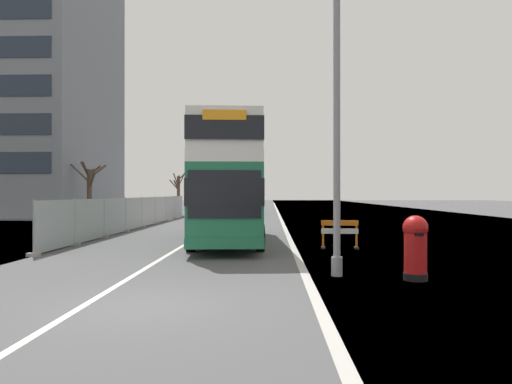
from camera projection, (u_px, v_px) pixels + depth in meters
name	position (u px, v px, depth m)	size (l,w,h in m)	color
ground	(181.00, 307.00, 9.16)	(140.00, 280.00, 0.10)	#4C4C4F
double_decker_bus	(227.00, 182.00, 20.95)	(3.48, 11.71, 5.01)	#1E6B47
lamppost_foreground	(337.00, 133.00, 12.27)	(0.29, 0.70, 7.90)	gray
red_pillar_postbox	(415.00, 245.00, 11.68)	(0.61, 0.61, 1.60)	black
roadworks_barrier	(340.00, 231.00, 18.32)	(1.44, 0.49, 1.10)	orange
construction_site_fence	(142.00, 213.00, 29.66)	(0.44, 27.40, 1.95)	#A8AAAD
car_oncoming_near	(207.00, 207.00, 40.23)	(1.99, 4.38, 2.20)	silver
car_receding_mid	(250.00, 204.00, 49.90)	(2.05, 4.27, 2.17)	navy
bare_tree_far_verge_near	(90.00, 187.00, 41.80)	(2.68, 3.03, 5.02)	#4C3D2D
bare_tree_far_verge_mid	(178.00, 190.00, 63.92)	(2.35, 2.42, 5.14)	#4C3D2D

